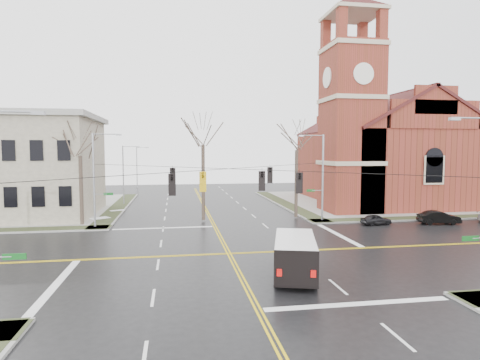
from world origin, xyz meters
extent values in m
plane|color=black|center=(0.00, 0.00, 0.00)|extent=(120.00, 120.00, 0.00)
cube|color=gray|center=(25.00, 25.00, 0.07)|extent=(30.00, 30.00, 0.15)
cube|color=#29311B|center=(11.20, 25.00, 0.15)|extent=(2.00, 30.00, 0.02)
cube|color=#29311B|center=(25.00, 11.20, 0.15)|extent=(30.00, 2.00, 0.02)
cube|color=gray|center=(-25.00, 25.00, 0.07)|extent=(30.00, 30.00, 0.15)
cube|color=#29311B|center=(-11.20, 25.00, 0.15)|extent=(2.00, 30.00, 0.02)
cube|color=gold|center=(-0.12, 0.00, 0.01)|extent=(0.12, 100.00, 0.01)
cube|color=gold|center=(0.12, 0.00, 0.01)|extent=(0.12, 100.00, 0.01)
cube|color=gold|center=(0.00, -0.12, 0.01)|extent=(100.00, 0.12, 0.01)
cube|color=gold|center=(0.00, 0.12, 0.01)|extent=(100.00, 0.12, 0.01)
cube|color=silver|center=(5.00, -10.50, 0.01)|extent=(9.50, 0.50, 0.01)
cube|color=silver|center=(-5.00, 10.50, 0.01)|extent=(9.50, 0.50, 0.01)
cube|color=silver|center=(-10.50, -5.00, 0.01)|extent=(0.50, 9.50, 0.01)
cube|color=silver|center=(10.50, 5.00, 0.01)|extent=(0.50, 9.50, 0.01)
cube|color=maroon|center=(17.00, 17.00, 10.00)|extent=(6.00, 6.00, 20.00)
cube|color=#B6A78C|center=(17.00, 17.00, 19.50)|extent=(6.30, 6.30, 0.50)
cylinder|color=silver|center=(17.00, 13.95, 16.00)|extent=(2.40, 0.15, 2.40)
cylinder|color=silver|center=(13.95, 17.00, 16.00)|extent=(0.15, 2.40, 2.40)
cone|color=#391214|center=(17.00, 17.00, 24.60)|extent=(12.16, 12.16, 2.00)
cube|color=maroon|center=(26.00, 26.00, 5.00)|extent=(18.00, 24.00, 10.00)
cube|color=maroon|center=(16.80, 20.00, 2.20)|extent=(2.00, 5.00, 4.40)
cube|color=gray|center=(-22.00, 20.00, 5.50)|extent=(18.00, 14.00, 11.00)
cylinder|color=gray|center=(11.50, 11.50, 4.65)|extent=(0.20, 0.20, 9.00)
cylinder|color=gray|center=(10.90, 11.50, 3.30)|extent=(1.20, 0.06, 0.06)
cube|color=#0D5017|center=(10.20, 11.50, 3.30)|extent=(0.90, 0.04, 0.25)
cylinder|color=gray|center=(10.30, 11.50, 9.05)|extent=(2.40, 0.08, 0.08)
cube|color=gray|center=(9.10, 11.50, 9.00)|extent=(0.50, 0.22, 0.15)
cylinder|color=gray|center=(-11.50, 11.50, 4.65)|extent=(0.20, 0.20, 9.00)
cylinder|color=gray|center=(-10.90, 11.50, 3.30)|extent=(1.20, 0.06, 0.06)
cube|color=#0D5017|center=(-10.20, 11.50, 3.30)|extent=(0.90, 0.04, 0.25)
cylinder|color=gray|center=(-10.30, 11.50, 9.05)|extent=(2.40, 0.08, 0.08)
cube|color=gray|center=(-9.10, 11.50, 9.00)|extent=(0.50, 0.22, 0.15)
cube|color=#0D5017|center=(10.20, -11.50, 3.30)|extent=(0.90, 0.04, 0.25)
cylinder|color=gray|center=(10.30, -11.50, 9.05)|extent=(2.40, 0.08, 0.08)
cube|color=gray|center=(9.10, -11.50, 9.00)|extent=(0.50, 0.22, 0.15)
cube|color=#0D5017|center=(-10.20, -11.50, 3.30)|extent=(0.90, 0.04, 0.25)
cylinder|color=gray|center=(-10.30, -11.50, 9.05)|extent=(2.40, 0.08, 0.08)
cube|color=gray|center=(-9.10, -11.50, 9.00)|extent=(0.50, 0.22, 0.15)
cylinder|color=black|center=(0.00, 0.00, 6.20)|extent=(23.02, 23.02, 0.03)
cylinder|color=black|center=(0.00, 0.00, 6.20)|extent=(23.02, 23.02, 0.03)
imported|color=black|center=(-4.00, -4.00, 5.45)|extent=(0.21, 0.26, 1.30)
imported|color=black|center=(4.00, 4.00, 5.45)|extent=(0.21, 0.26, 1.30)
imported|color=gold|center=(-2.00, -2.00, 5.45)|extent=(0.21, 0.26, 1.30)
imported|color=black|center=(-4.00, 4.00, 5.45)|extent=(0.21, 0.26, 1.30)
imported|color=black|center=(4.00, -4.00, 5.45)|extent=(0.21, 0.26, 1.30)
imported|color=black|center=(2.00, -2.00, 5.45)|extent=(0.21, 0.26, 1.30)
cylinder|color=gray|center=(-10.80, 28.00, 4.10)|extent=(0.16, 0.16, 8.00)
cylinder|color=gray|center=(-9.80, 28.00, 8.00)|extent=(2.00, 0.07, 0.07)
cube|color=gray|center=(-8.80, 28.00, 7.95)|extent=(0.45, 0.20, 0.13)
cylinder|color=gray|center=(-10.80, 48.00, 4.10)|extent=(0.16, 0.16, 8.00)
cylinder|color=gray|center=(-9.80, 48.00, 8.00)|extent=(2.00, 0.07, 0.07)
cube|color=gray|center=(-8.80, 48.00, 7.95)|extent=(0.45, 0.20, 0.13)
cube|color=white|center=(3.20, -5.82, 1.35)|extent=(3.85, 6.38, 1.92)
cube|color=white|center=(3.88, -3.43, 1.07)|extent=(2.50, 1.61, 1.35)
cube|color=black|center=(3.99, -3.05, 1.69)|extent=(2.04, 0.70, 0.90)
cube|color=black|center=(3.26, -5.60, 1.97)|extent=(3.35, 4.54, 0.62)
cube|color=#B70C0A|center=(1.53, -8.51, 1.13)|extent=(0.28, 0.15, 0.38)
cube|color=#B70C0A|center=(3.22, -8.99, 1.13)|extent=(0.28, 0.15, 0.38)
cube|color=black|center=(3.20, -5.82, 0.37)|extent=(3.92, 6.45, 0.11)
cylinder|color=black|center=(2.74, -3.64, 0.41)|extent=(0.50, 0.86, 0.81)
cylinder|color=black|center=(4.74, -4.20, 0.41)|extent=(0.50, 0.86, 0.81)
cylinder|color=black|center=(1.67, -7.44, 0.41)|extent=(0.50, 0.86, 0.81)
cylinder|color=black|center=(3.66, -8.00, 0.41)|extent=(0.50, 0.86, 0.81)
imported|color=black|center=(16.19, 8.81, 0.53)|extent=(3.21, 1.55, 1.06)
imported|color=black|center=(22.69, 8.13, 0.67)|extent=(4.25, 1.99, 1.35)
cylinder|color=#382D24|center=(-13.01, 13.02, 3.56)|extent=(0.36, 0.36, 6.82)
cylinder|color=#382D24|center=(-0.90, 13.50, 4.12)|extent=(0.36, 0.36, 7.94)
cylinder|color=#382D24|center=(9.33, 13.80, 3.83)|extent=(0.36, 0.36, 7.37)
camera|label=1|loc=(-3.81, -28.48, 7.56)|focal=30.00mm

